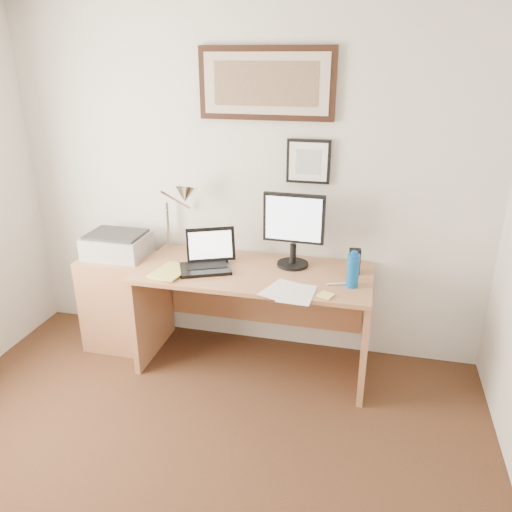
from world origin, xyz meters
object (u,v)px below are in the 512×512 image
(side_cabinet, at_px, (121,301))
(book, at_px, (158,269))
(water_bottle, at_px, (353,271))
(lcd_monitor, at_px, (294,227))
(laptop, at_px, (207,260))
(desk, at_px, (257,296))
(printer, at_px, (117,245))

(side_cabinet, height_order, book, book)
(water_bottle, distance_m, book, 1.31)
(lcd_monitor, bearing_deg, laptop, -163.64)
(desk, xyz_separation_m, lcd_monitor, (0.24, 0.06, 0.53))
(book, xyz_separation_m, desk, (0.64, 0.23, -0.25))
(water_bottle, bearing_deg, printer, 174.17)
(book, relative_size, laptop, 0.66)
(side_cabinet, distance_m, lcd_monitor, 1.48)
(side_cabinet, distance_m, desk, 1.08)
(book, bearing_deg, desk, 20.16)
(side_cabinet, relative_size, desk, 0.46)
(side_cabinet, relative_size, lcd_monitor, 1.40)
(printer, bearing_deg, side_cabinet, -92.95)
(desk, distance_m, laptop, 0.45)
(book, relative_size, printer, 0.63)
(book, bearing_deg, water_bottle, 2.46)
(lcd_monitor, bearing_deg, book, -161.37)
(book, height_order, printer, printer)
(lcd_monitor, xyz_separation_m, printer, (-1.31, -0.06, -0.22))
(water_bottle, height_order, lcd_monitor, lcd_monitor)
(lcd_monitor, distance_m, printer, 1.33)
(water_bottle, bearing_deg, desk, 165.02)
(desk, bearing_deg, water_bottle, -14.98)
(side_cabinet, xyz_separation_m, laptop, (0.74, -0.07, 0.44))
(book, height_order, laptop, laptop)
(printer, bearing_deg, laptop, -7.96)
(book, distance_m, desk, 0.72)
(printer, bearing_deg, book, -28.51)
(book, relative_size, desk, 0.17)
(water_bottle, bearing_deg, book, -177.54)
(desk, distance_m, lcd_monitor, 0.58)
(printer, bearing_deg, lcd_monitor, 2.79)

